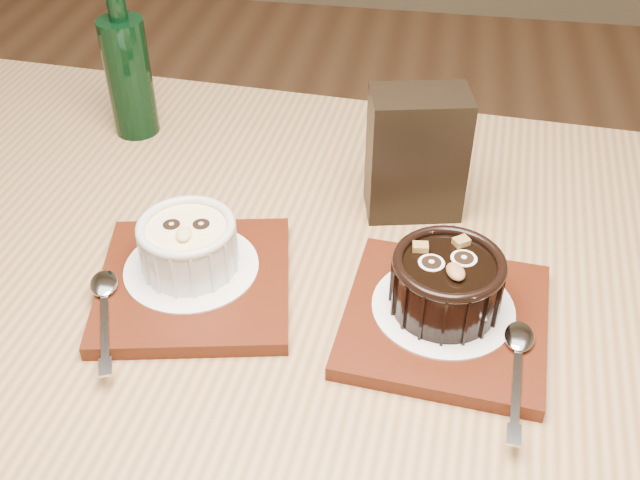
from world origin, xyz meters
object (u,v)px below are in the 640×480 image
Objects in this scene: ramekin_white at (188,243)px; tray_right at (445,320)px; table at (288,362)px; tray_left at (195,283)px; condiment_stand at (416,154)px; green_bottle at (128,73)px; ramekin_dark at (447,281)px.

ramekin_white is 0.25m from tray_right.
tray_left reaches higher than table.
table is 0.17m from ramekin_white.
condiment_stand is (0.20, 0.17, 0.06)m from tray_left.
table is 0.41m from green_bottle.
green_bottle is at bearing 120.30° from tray_left.
condiment_stand reaches higher than table.
condiment_stand reaches higher than tray_left.
table is 0.20m from ramekin_dark.
tray_left is at bearing -139.66° from condiment_stand.
ramekin_dark is (0.24, -0.01, 0.00)m from ramekin_white.
ramekin_dark reaches higher than ramekin_white.
green_bottle is (-0.25, 0.27, 0.17)m from table.
ramekin_white is 0.25m from condiment_stand.
table is 0.18m from tray_right.
ramekin_dark is 0.72× the size of condiment_stand.
tray_right is at bearing -15.94° from ramekin_white.
ramekin_white is at bearing 173.14° from table.
table is at bearing -17.71° from ramekin_white.
green_bottle is at bearing 144.66° from tray_right.
table is 13.40× the size of ramekin_white.
ramekin_white is at bearing 116.16° from tray_left.
ramekin_dark reaches higher than tray_right.
tray_left is at bearing -179.02° from table.
condiment_stand is (0.20, 0.15, 0.02)m from ramekin_white.
tray_right reaches higher than table.
green_bottle is at bearing 132.37° from table.
table is 12.45× the size of ramekin_dark.
tray_right is at bearing -76.06° from condiment_stand.
ramekin_white is (-0.09, 0.01, 0.14)m from table.
green_bottle is (-0.40, 0.28, 0.03)m from ramekin_dark.
ramekin_white reaches higher than tray_right.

